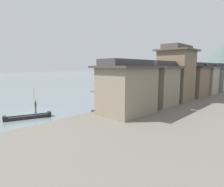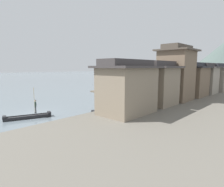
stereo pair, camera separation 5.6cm
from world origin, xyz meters
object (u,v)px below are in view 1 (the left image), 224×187
boat_moored_second (181,86)px  house_waterfront_far (202,78)px  boat_midriver_upstream (161,95)px  boat_moored_far (177,92)px  boat_foreground_poled (28,117)px  house_waterfront_second (158,83)px  boat_moored_third (103,110)px  boat_moored_nearest (199,86)px  boat_midriver_drifting (192,90)px  house_waterfront_end (213,77)px  house_waterfront_nearest (127,87)px  boatman_person (35,105)px  house_waterfront_tall (176,73)px  stone_bridge (204,74)px  house_waterfront_narrow (191,80)px

boat_moored_second → house_waterfront_far: (11.19, -16.45, 3.55)m
boat_midriver_upstream → boat_moored_far: bearing=84.3°
boat_foreground_poled → house_waterfront_second: (8.74, 14.70, 3.54)m
boat_moored_second → boat_moored_third: bearing=-81.9°
boat_moored_nearest → house_waterfront_second: (5.88, -35.66, 3.49)m
boat_midriver_drifting → house_waterfront_end: size_ratio=0.64×
boat_moored_far → boat_midriver_upstream: boat_midriver_upstream is taller
house_waterfront_nearest → house_waterfront_second: same height
boatman_person → house_waterfront_far: house_waterfront_far is taller
house_waterfront_far → house_waterfront_end: (0.29, 6.93, -0.02)m
house_waterfront_tall → boat_midriver_upstream: bearing=132.8°
boat_midriver_upstream → house_waterfront_nearest: 19.90m
house_waterfront_second → stone_bridge: bearing=100.7°
stone_bridge → house_waterfront_narrow: bearing=-76.0°
boatman_person → boat_moored_third: (3.37, 7.90, -1.41)m
boatman_person → house_waterfront_nearest: bearing=39.2°
boatman_person → boat_midriver_drifting: 40.43m
boatman_person → stone_bridge: (-1.58, 67.01, 1.85)m
house_waterfront_tall → boat_midriver_drifting: bearing=103.0°
house_waterfront_tall → house_waterfront_far: size_ratio=1.37×
boat_midriver_drifting → boat_moored_nearest: bearing=97.1°
house_waterfront_second → stone_bridge: (-10.04, 53.16, -0.31)m
boat_midriver_drifting → house_waterfront_tall: (4.84, -20.91, 4.89)m
house_waterfront_second → house_waterfront_far: 17.28m
boat_foreground_poled → house_waterfront_tall: (8.86, 20.17, 4.84)m
boat_midriver_drifting → house_waterfront_narrow: (5.00, -14.67, 3.58)m
boat_moored_second → house_waterfront_narrow: size_ratio=0.73×
house_waterfront_nearest → house_waterfront_narrow: (0.27, 18.67, 0.00)m
house_waterfront_narrow → boat_foreground_poled: bearing=-108.8°
boat_moored_far → house_waterfront_tall: size_ratio=0.58×
house_waterfront_second → boat_foreground_poled: bearing=-120.7°
boatman_person → house_waterfront_narrow: 27.10m
stone_bridge → house_waterfront_far: bearing=-73.7°
boat_moored_second → house_waterfront_tall: size_ratio=0.54×
boat_moored_nearest → boat_midriver_drifting: size_ratio=0.80×
stone_bridge → boat_moored_second: bearing=-92.1°
stone_bridge → boatman_person: bearing=-88.7°
boat_midriver_drifting → house_waterfront_far: bearing=-60.3°
boat_moored_far → stone_bridge: size_ratio=0.21×
house_waterfront_end → boat_midriver_drifting: bearing=158.3°
boat_midriver_upstream → house_waterfront_second: bearing=-64.1°
boat_midriver_drifting → house_waterfront_end: bearing=-21.7°
boatman_person → boat_moored_second: (-2.28, 47.57, -1.39)m
boatman_person → house_waterfront_far: 32.45m
boat_midriver_drifting → house_waterfront_tall: bearing=-77.0°
house_waterfront_tall → stone_bridge: house_waterfront_tall is taller
house_waterfront_nearest → boat_moored_nearest: bearing=97.9°
boat_moored_second → house_waterfront_tall: (10.84, -28.25, 4.85)m
boat_midriver_drifting → house_waterfront_second: house_waterfront_second is taller
boat_foreground_poled → house_waterfront_end: 40.20m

